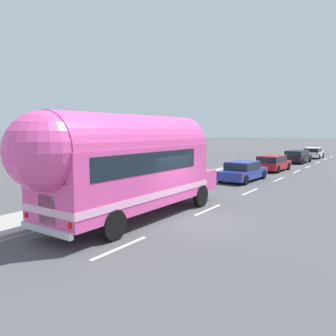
% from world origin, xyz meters
% --- Properties ---
extents(ground_plane, '(300.00, 300.00, 0.00)m').
position_xyz_m(ground_plane, '(0.00, 0.00, 0.00)').
color(ground_plane, '#4C4C4F').
extents(lane_markings, '(3.71, 80.00, 0.01)m').
position_xyz_m(lane_markings, '(-2.52, 12.87, 0.00)').
color(lane_markings, silver).
rests_on(lane_markings, ground).
extents(sidewalk_slab, '(2.54, 90.00, 0.15)m').
position_xyz_m(sidewalk_slab, '(-4.85, 10.00, 0.07)').
color(sidewalk_slab, '#9E9B93').
rests_on(sidewalk_slab, ground).
extents(painted_bus, '(2.65, 10.28, 4.12)m').
position_xyz_m(painted_bus, '(-1.80, -1.55, 2.31)').
color(painted_bus, '#EA4C9E').
rests_on(painted_bus, ground).
extents(car_lead, '(2.09, 4.83, 1.37)m').
position_xyz_m(car_lead, '(-1.93, 10.89, 0.75)').
color(car_lead, navy).
rests_on(car_lead, ground).
extents(car_second, '(2.07, 4.45, 1.37)m').
position_xyz_m(car_second, '(-1.87, 17.69, 0.78)').
color(car_second, '#A5191E').
rests_on(car_second, ground).
extents(car_third, '(2.09, 4.72, 1.37)m').
position_xyz_m(car_third, '(-1.80, 26.45, 0.80)').
color(car_third, black).
rests_on(car_third, ground).
extents(car_fourth, '(2.03, 4.58, 1.37)m').
position_xyz_m(car_fourth, '(-1.59, 34.06, 0.79)').
color(car_fourth, white).
rests_on(car_fourth, ground).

